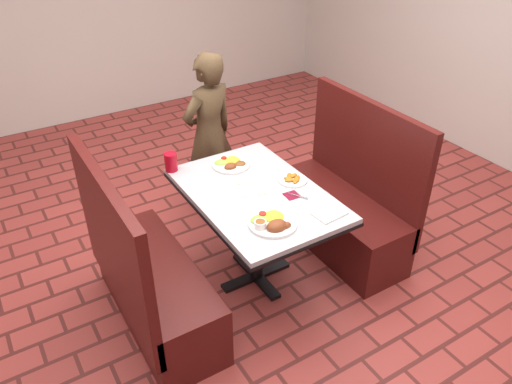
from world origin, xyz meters
TOP-DOWN VIEW (x-y plane):
  - room at (0.00, 0.00)m, footprint 7.00×7.04m
  - dining_table at (0.00, 0.00)m, footprint 0.81×1.21m
  - booth_bench_left at (-0.80, 0.00)m, footprint 0.47×1.20m
  - booth_bench_right at (0.80, 0.00)m, footprint 0.47×1.20m
  - diner_person at (0.17, 1.02)m, footprint 0.57×0.45m
  - near_dinner_plate at (-0.11, -0.36)m, footprint 0.30×0.30m
  - far_dinner_plate at (0.03, 0.40)m, footprint 0.27×0.27m
  - plantain_plate at (0.29, -0.01)m, footprint 0.20×0.20m
  - maroon_napkin at (0.18, -0.16)m, footprint 0.10×0.10m
  - spoon_utensil at (0.20, -0.19)m, footprint 0.08×0.13m
  - red_tumbler at (-0.36, 0.56)m, footprint 0.09×0.09m
  - paper_napkin at (0.25, -0.45)m, footprint 0.21×0.16m
  - knife_utensil at (-0.09, -0.32)m, footprint 0.09×0.14m
  - fork_utensil at (-0.09, -0.34)m, footprint 0.02×0.16m
  - lettuce_shreds at (0.04, 0.06)m, footprint 0.28×0.32m

SIDE VIEW (x-z plane):
  - booth_bench_left at x=-0.80m, z-range -0.26..0.92m
  - booth_bench_right at x=0.80m, z-range -0.26..0.92m
  - dining_table at x=0.00m, z-range 0.28..1.03m
  - diner_person at x=0.17m, z-range 0.00..1.39m
  - lettuce_shreds at x=0.04m, z-range 0.75..0.75m
  - maroon_napkin at x=0.18m, z-range 0.75..0.75m
  - spoon_utensil at x=0.20m, z-range 0.75..0.76m
  - paper_napkin at x=0.25m, z-range 0.75..0.76m
  - knife_utensil at x=-0.09m, z-range 0.76..0.76m
  - fork_utensil at x=-0.09m, z-range 0.76..0.76m
  - plantain_plate at x=0.29m, z-range 0.75..0.78m
  - far_dinner_plate at x=0.03m, z-range 0.74..0.81m
  - near_dinner_plate at x=-0.11m, z-range 0.74..0.83m
  - red_tumbler at x=-0.36m, z-range 0.75..0.88m
  - room at x=0.00m, z-range 0.50..3.32m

